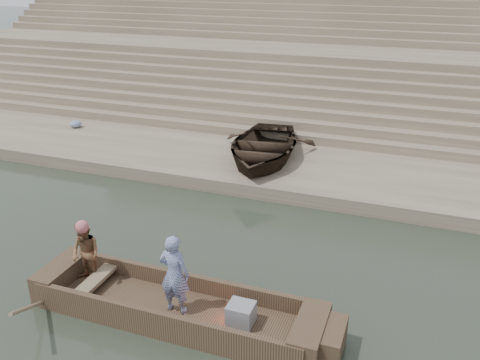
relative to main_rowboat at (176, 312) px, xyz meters
The scene contains 12 objects.
ground 2.39m from the main_rowboat, 165.54° to the right, with size 120.00×120.00×0.00m, color #262F23.
lower_landing 7.76m from the main_rowboat, 107.37° to the left, with size 32.00×4.00×0.40m, color gray.
mid_landing 15.14m from the main_rowboat, 98.83° to the left, with size 32.00×3.00×2.80m, color gray.
upper_landing 22.17m from the main_rowboat, 96.03° to the left, with size 32.00×3.00×5.20m, color gray.
ghat_steps 16.84m from the main_rowboat, 97.94° to the left, with size 32.00×11.00×5.20m.
main_rowboat is the anchor object (origin of this frame).
rowboat_trim 0.29m from the main_rowboat, ahead, with size 6.04×2.63×1.98m.
standing_man 0.90m from the main_rowboat, 46.81° to the right, with size 0.57×0.38×1.57m, color navy.
rowing_man 2.15m from the main_rowboat, behind, with size 0.64×0.50×1.31m, color #216533.
television 1.33m from the main_rowboat, ahead, with size 0.46×0.42×0.40m.
beached_rowboat 7.52m from the main_rowboat, 95.39° to the left, with size 3.08×4.31×0.89m, color #2D2116.
cloth_bundles 7.67m from the main_rowboat, 96.92° to the left, with size 15.34×2.13×0.26m.
Camera 1 is at (6.12, -6.24, 6.11)m, focal length 37.88 mm.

